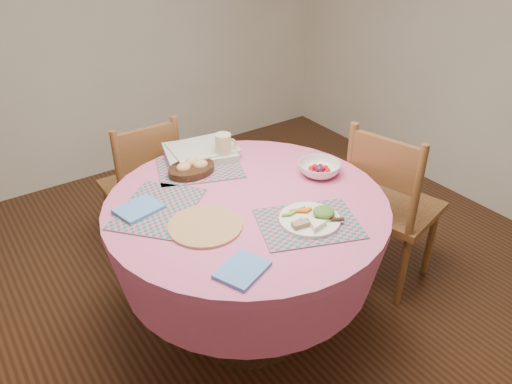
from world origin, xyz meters
TOP-DOWN VIEW (x-y plane):
  - ground at (0.00, 0.00)m, footprint 4.00×4.00m
  - dining_table at (0.00, 0.00)m, footprint 1.24×1.24m
  - chair_right at (0.82, -0.12)m, footprint 0.52×0.53m
  - chair_back at (-0.13, 0.87)m, footprint 0.42×0.40m
  - placemat_front at (0.11, -0.29)m, footprint 0.48×0.43m
  - placemat_left at (-0.34, 0.16)m, footprint 0.50×0.49m
  - placemat_back at (-0.02, 0.38)m, footprint 0.48×0.42m
  - wicker_trivet at (-0.24, -0.07)m, footprint 0.30×0.30m
  - napkin_near at (-0.27, -0.38)m, footprint 0.22×0.20m
  - napkin_far at (-0.42, 0.19)m, footprint 0.21×0.17m
  - dinner_plate at (0.13, -0.29)m, footprint 0.25×0.25m
  - bread_bowl at (-0.08, 0.35)m, footprint 0.23×0.23m
  - latte_mug at (0.12, 0.38)m, footprint 0.12×0.08m
  - fruit_bowl at (0.42, 0.00)m, footprint 0.24×0.24m
  - newspaper_stack at (0.05, 0.49)m, footprint 0.40×0.35m

SIDE VIEW (x-z plane):
  - ground at x=0.00m, z-range 0.00..0.00m
  - chair_back at x=-0.13m, z-range 0.02..0.90m
  - chair_right at x=0.82m, z-range 0.02..0.97m
  - dining_table at x=0.00m, z-range 0.18..0.93m
  - placemat_front at x=0.11m, z-range 0.75..0.76m
  - placemat_left at x=-0.34m, z-range 0.75..0.76m
  - placemat_back at x=-0.02m, z-range 0.75..0.76m
  - wicker_trivet at x=-0.24m, z-range 0.75..0.76m
  - napkin_near at x=-0.27m, z-range 0.75..0.76m
  - napkin_far at x=-0.42m, z-range 0.76..0.77m
  - dinner_plate at x=0.13m, z-range 0.75..0.80m
  - newspaper_stack at x=0.05m, z-range 0.76..0.80m
  - fruit_bowl at x=0.42m, z-range 0.75..0.81m
  - bread_bowl at x=-0.08m, z-range 0.74..0.82m
  - latte_mug at x=0.12m, z-range 0.76..0.89m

